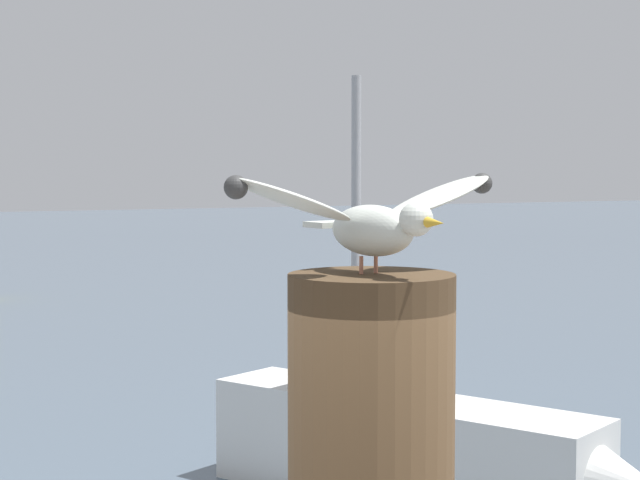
% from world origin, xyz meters
% --- Properties ---
extents(seagull, '(0.63, 0.39, 0.20)m').
position_xyz_m(seagull, '(-0.40, -0.52, 2.68)').
color(seagull, tan).
rests_on(seagull, mooring_post).
extents(boat_white, '(2.51, 3.81, 3.49)m').
position_xyz_m(boat_white, '(2.90, 5.23, 0.52)').
color(boat_white, silver).
rests_on(boat_white, ground_plane).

